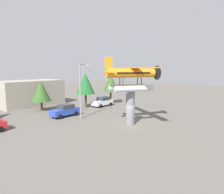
{
  "coord_description": "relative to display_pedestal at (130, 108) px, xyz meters",
  "views": [
    {
      "loc": [
        -19.1,
        -13.87,
        6.86
      ],
      "look_at": [
        0.0,
        3.0,
        3.18
      ],
      "focal_mm": 31.13,
      "sensor_mm": 36.0,
      "label": 1
    }
  ],
  "objects": [
    {
      "name": "car_far_white",
      "position": [
        6.43,
        11.02,
        -1.24
      ],
      "size": [
        4.2,
        2.02,
        1.76
      ],
      "rotation": [
        0.0,
        0.0,
        3.14
      ],
      "color": "white",
      "rests_on": "ground"
    },
    {
      "name": "display_pedestal",
      "position": [
        0.0,
        0.0,
        0.0
      ],
      "size": [
        1.1,
        1.1,
        4.25
      ],
      "primitive_type": "cylinder",
      "color": "slate",
      "rests_on": "ground"
    },
    {
      "name": "ground_plane",
      "position": [
        0.0,
        0.0,
        -2.12
      ],
      "size": [
        140.0,
        140.0,
        0.0
      ],
      "primitive_type": "plane",
      "color": "#605B54"
    },
    {
      "name": "storefront_building",
      "position": [
        -1.9,
        22.0,
        0.25
      ],
      "size": [
        11.13,
        6.22,
        4.74
      ],
      "primitive_type": "cube",
      "color": "#9E9384",
      "rests_on": "ground"
    },
    {
      "name": "tree_far_east",
      "position": [
        9.79,
        12.0,
        1.92
      ],
      "size": [
        3.05,
        3.05,
        5.77
      ],
      "color": "brown",
      "rests_on": "ground"
    },
    {
      "name": "tree_center_back",
      "position": [
        3.53,
        12.4,
        2.19
      ],
      "size": [
        3.33,
        3.33,
        6.19
      ],
      "color": "brown",
      "rests_on": "ground"
    },
    {
      "name": "streetlight_primary",
      "position": [
        -1.96,
        6.91,
        2.32
      ],
      "size": [
        1.84,
        0.28,
        7.63
      ],
      "color": "gray",
      "rests_on": "ground"
    },
    {
      "name": "car_mid_blue",
      "position": [
        -2.86,
        9.64,
        -1.24
      ],
      "size": [
        4.2,
        2.02,
        1.76
      ],
      "rotation": [
        0.0,
        0.0,
        3.14
      ],
      "color": "#2847B7",
      "rests_on": "ground"
    },
    {
      "name": "tree_east",
      "position": [
        -3.09,
        15.86,
        1.19
      ],
      "size": [
        3.07,
        3.07,
        5.03
      ],
      "color": "brown",
      "rests_on": "ground"
    },
    {
      "name": "floatplane_monument",
      "position": [
        0.11,
        -0.06,
        3.79
      ],
      "size": [
        7.07,
        9.61,
        4.0
      ],
      "rotation": [
        0.0,
        0.0,
        -0.51
      ],
      "color": "silver",
      "rests_on": "display_pedestal"
    }
  ]
}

